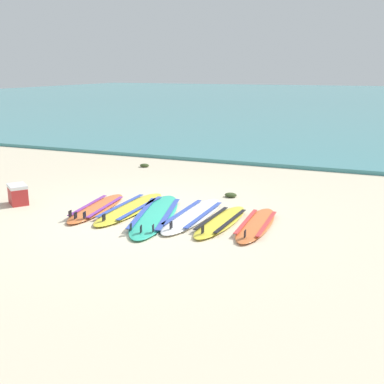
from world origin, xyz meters
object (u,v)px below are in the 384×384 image
at_px(surfboard_2, 155,215).
at_px(surfboard_4, 221,221).
at_px(surfboard_0, 97,208).
at_px(cooler_box, 18,194).
at_px(surfboard_3, 193,215).
at_px(surfboard_1, 131,208).
at_px(surfboard_5, 256,224).

relative_size(surfboard_2, surfboard_4, 1.38).
height_order(surfboard_0, surfboard_2, same).
bearing_deg(cooler_box, surfboard_0, 8.52).
bearing_deg(surfboard_3, surfboard_0, -171.93).
bearing_deg(surfboard_4, surfboard_2, -175.77).
bearing_deg(surfboard_4, surfboard_1, 176.88).
bearing_deg(surfboard_5, surfboard_2, -174.97).
relative_size(surfboard_1, surfboard_2, 0.85).
distance_m(surfboard_1, cooler_box, 2.25).
bearing_deg(cooler_box, surfboard_2, 5.34).
height_order(surfboard_0, surfboard_1, same).
xyz_separation_m(surfboard_0, surfboard_1, (0.59, 0.21, -0.00)).
bearing_deg(surfboard_2, cooler_box, -174.66).
height_order(surfboard_4, cooler_box, cooler_box).
distance_m(surfboard_2, cooler_box, 2.81).
distance_m(surfboard_3, surfboard_5, 1.15).
height_order(surfboard_5, cooler_box, cooler_box).
relative_size(surfboard_0, surfboard_3, 0.89).
relative_size(surfboard_0, surfboard_5, 1.05).
bearing_deg(cooler_box, surfboard_3, 8.28).
relative_size(surfboard_0, surfboard_2, 0.75).
relative_size(surfboard_1, surfboard_4, 1.17).
bearing_deg(surfboard_5, cooler_box, -174.78).
relative_size(surfboard_5, cooler_box, 3.48).
bearing_deg(surfboard_5, surfboard_0, -176.59).
height_order(surfboard_0, surfboard_5, same).
bearing_deg(surfboard_4, surfboard_5, 6.62).
height_order(surfboard_4, surfboard_5, same).
height_order(surfboard_2, cooler_box, cooler_box).
distance_m(surfboard_0, surfboard_3, 1.83).
bearing_deg(surfboard_3, surfboard_1, -177.59).
distance_m(surfboard_1, surfboard_5, 2.37).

